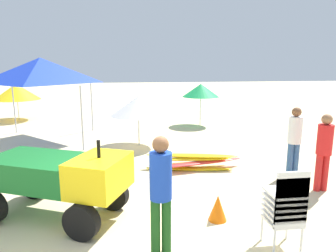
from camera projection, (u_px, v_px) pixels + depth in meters
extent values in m
plane|color=beige|center=(120.00, 235.00, 5.13)|extent=(80.00, 80.00, 0.00)
cube|color=#146023|center=(41.00, 170.00, 5.66)|extent=(2.09, 1.74, 0.50)
cube|color=yellow|center=(100.00, 175.00, 5.31)|extent=(1.18, 1.33, 0.60)
cylinder|color=black|center=(99.00, 149.00, 5.22)|extent=(0.08, 0.08, 0.30)
cylinder|color=black|center=(113.00, 194.00, 5.96)|extent=(0.62, 0.41, 0.60)
cylinder|color=black|center=(81.00, 222.00, 4.93)|extent=(0.62, 0.41, 0.60)
cylinder|color=black|center=(34.00, 184.00, 6.47)|extent=(0.62, 0.41, 0.60)
cube|color=silver|center=(282.00, 220.00, 4.70)|extent=(0.48, 0.48, 0.04)
cube|color=silver|center=(291.00, 215.00, 4.44)|extent=(0.48, 0.04, 0.40)
cube|color=silver|center=(282.00, 215.00, 4.68)|extent=(0.48, 0.48, 0.04)
cube|color=silver|center=(291.00, 209.00, 4.43)|extent=(0.48, 0.04, 0.40)
cube|color=silver|center=(283.00, 209.00, 4.66)|extent=(0.48, 0.48, 0.04)
cube|color=silver|center=(292.00, 203.00, 4.41)|extent=(0.48, 0.04, 0.40)
cube|color=silver|center=(283.00, 204.00, 4.64)|extent=(0.48, 0.48, 0.04)
cube|color=silver|center=(292.00, 197.00, 4.39)|extent=(0.48, 0.04, 0.40)
cube|color=silver|center=(284.00, 198.00, 4.63)|extent=(0.48, 0.48, 0.04)
cube|color=silver|center=(293.00, 191.00, 4.37)|extent=(0.48, 0.04, 0.40)
cube|color=silver|center=(284.00, 192.00, 4.61)|extent=(0.48, 0.48, 0.04)
cube|color=silver|center=(293.00, 185.00, 4.35)|extent=(0.48, 0.04, 0.40)
cylinder|color=silver|center=(287.00, 226.00, 4.97)|extent=(0.04, 0.04, 0.42)
cylinder|color=silver|center=(262.00, 228.00, 4.92)|extent=(0.04, 0.04, 0.42)
cylinder|color=silver|center=(301.00, 241.00, 4.57)|extent=(0.04, 0.04, 0.42)
cylinder|color=silver|center=(274.00, 243.00, 4.51)|extent=(0.04, 0.04, 0.42)
ellipsoid|color=yellow|center=(189.00, 168.00, 8.21)|extent=(2.30, 0.67, 0.08)
ellipsoid|color=yellow|center=(192.00, 163.00, 8.36)|extent=(2.05, 0.45, 0.08)
ellipsoid|color=red|center=(198.00, 163.00, 8.16)|extent=(2.52, 0.77, 0.08)
ellipsoid|color=yellow|center=(194.00, 159.00, 8.23)|extent=(2.03, 0.41, 0.08)
ellipsoid|color=yellow|center=(192.00, 156.00, 8.24)|extent=(2.42, 0.75, 0.08)
cylinder|color=#194C19|center=(155.00, 226.00, 4.54)|extent=(0.14, 0.14, 0.86)
cylinder|color=#194C19|center=(166.00, 226.00, 4.56)|extent=(0.14, 0.14, 0.86)
cylinder|color=#193FB2|center=(161.00, 176.00, 4.40)|extent=(0.32, 0.32, 0.68)
sphere|color=brown|center=(161.00, 144.00, 4.31)|extent=(0.23, 0.23, 0.23)
cylinder|color=red|center=(318.00, 173.00, 6.81)|extent=(0.14, 0.14, 0.83)
cylinder|color=red|center=(325.00, 172.00, 6.83)|extent=(0.14, 0.14, 0.83)
cylinder|color=red|center=(325.00, 140.00, 6.68)|extent=(0.32, 0.32, 0.65)
sphere|color=#9E6B47|center=(327.00, 119.00, 6.59)|extent=(0.22, 0.22, 0.22)
cylinder|color=#33598C|center=(290.00, 160.00, 7.71)|extent=(0.14, 0.14, 0.83)
cylinder|color=#33598C|center=(296.00, 159.00, 7.74)|extent=(0.14, 0.14, 0.83)
cylinder|color=white|center=(295.00, 130.00, 7.58)|extent=(0.32, 0.32, 0.66)
sphere|color=brown|center=(297.00, 112.00, 7.49)|extent=(0.23, 0.23, 0.23)
cylinder|color=#B2B2B7|center=(82.00, 118.00, 9.87)|extent=(0.05, 0.05, 2.07)
cylinder|color=#B2B2B7|center=(14.00, 107.00, 12.41)|extent=(0.05, 0.05, 2.07)
cylinder|color=#B2B2B7|center=(92.00, 106.00, 12.80)|extent=(0.05, 0.05, 2.07)
pyramid|color=#1938BF|center=(41.00, 70.00, 10.85)|extent=(3.02, 3.02, 0.87)
cylinder|color=beige|center=(200.00, 105.00, 14.02)|extent=(0.04, 0.04, 1.84)
cone|color=#19994C|center=(201.00, 90.00, 13.90)|extent=(1.64, 1.64, 0.57)
cylinder|color=beige|center=(18.00, 102.00, 15.27)|extent=(0.04, 0.04, 1.76)
cone|color=yellow|center=(17.00, 92.00, 15.17)|extent=(2.19, 2.19, 0.76)
cylinder|color=beige|center=(139.00, 121.00, 10.49)|extent=(0.04, 0.04, 1.69)
cone|color=white|center=(138.00, 106.00, 10.39)|extent=(1.87, 1.87, 0.65)
cone|color=orange|center=(33.00, 159.00, 8.21)|extent=(0.38, 0.38, 0.55)
cone|color=orange|center=(218.00, 208.00, 5.56)|extent=(0.33, 0.33, 0.47)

